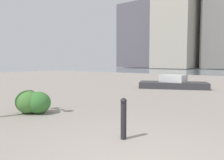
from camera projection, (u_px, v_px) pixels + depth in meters
building_annex at (178, 21)px, 65.41m from camera, size 10.99×14.34×28.01m
building_highrise at (145, 37)px, 80.10m from camera, size 13.98×15.42×21.98m
bollard_near at (124, 118)px, 4.54m from camera, size 0.13×0.13×0.86m
bollard_mid at (31, 101)px, 7.04m from camera, size 0.13×0.13×0.71m
shrub_low at (28, 102)px, 6.90m from camera, size 0.84×0.76×0.72m
shrub_round at (39, 103)px, 6.87m from camera, size 0.80×0.72×0.68m
boat at (173, 85)px, 13.79m from camera, size 4.35×3.21×0.95m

